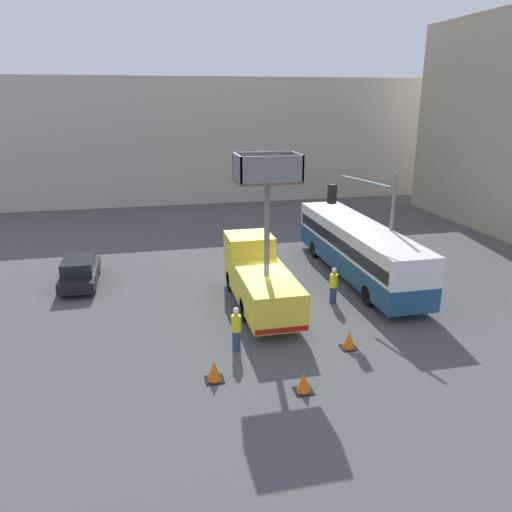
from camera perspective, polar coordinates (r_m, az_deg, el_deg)
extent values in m
plane|color=#4C4C4F|center=(23.27, 3.01, -6.16)|extent=(120.00, 120.00, 0.00)
cube|color=#BCB2A3|center=(50.88, -6.22, 13.26)|extent=(44.00, 10.00, 11.15)
cube|color=yellow|center=(25.19, -0.79, -0.19)|extent=(2.25, 2.21, 2.42)
cube|color=yellow|center=(21.95, 1.21, -4.14)|extent=(2.25, 5.15, 1.55)
cube|color=red|center=(19.98, 2.96, -8.44)|extent=(2.20, 0.10, 0.24)
cylinder|color=black|center=(25.39, -2.93, -2.83)|extent=(0.30, 1.03, 1.03)
cylinder|color=black|center=(25.77, 1.34, -2.50)|extent=(0.30, 1.03, 1.03)
cylinder|color=black|center=(22.04, -1.28, -6.10)|extent=(0.30, 1.03, 1.03)
cylinder|color=black|center=(22.47, 3.62, -5.65)|extent=(0.30, 1.03, 1.03)
cylinder|color=slate|center=(21.07, 1.26, 2.97)|extent=(0.24, 0.24, 4.07)
cube|color=brown|center=(20.64, 1.30, 8.58)|extent=(2.57, 1.75, 0.10)
cube|color=slate|center=(20.30, -2.16, 10.06)|extent=(0.08, 1.75, 1.05)
cube|color=slate|center=(20.89, 4.68, 10.23)|extent=(0.08, 1.75, 1.05)
cube|color=slate|center=(21.37, 0.76, 10.45)|extent=(2.57, 0.08, 1.05)
cube|color=slate|center=(19.76, 1.90, 9.85)|extent=(2.57, 0.08, 1.05)
cube|color=navy|center=(27.71, 11.44, -0.38)|extent=(2.43, 12.39, 1.13)
cube|color=silver|center=(27.35, 11.59, 2.12)|extent=(2.43, 12.39, 1.38)
cube|color=black|center=(27.41, 11.57, 1.70)|extent=(2.45, 11.89, 0.61)
cylinder|color=black|center=(30.87, 6.72, 0.76)|extent=(0.30, 0.97, 0.97)
cylinder|color=black|center=(31.62, 10.36, 1.00)|extent=(0.30, 0.97, 0.97)
cylinder|color=black|center=(24.18, 12.70, -4.42)|extent=(0.30, 0.97, 0.97)
cylinder|color=black|center=(25.13, 17.11, -3.92)|extent=(0.30, 0.97, 0.97)
cylinder|color=slate|center=(26.41, 15.18, 2.86)|extent=(0.18, 0.18, 5.85)
cylinder|color=slate|center=(24.71, 12.35, 8.31)|extent=(0.98, 3.67, 0.13)
cube|color=black|center=(23.69, 8.69, 7.02)|extent=(0.38, 0.38, 0.90)
sphere|color=red|center=(23.64, 8.72, 7.61)|extent=(0.20, 0.20, 0.20)
cylinder|color=navy|center=(19.60, -2.25, -9.63)|extent=(0.32, 0.32, 0.82)
cylinder|color=yellow|center=(19.27, -2.28, -7.69)|extent=(0.38, 0.38, 0.65)
sphere|color=tan|center=(19.09, -2.30, -6.51)|extent=(0.22, 0.22, 0.22)
sphere|color=white|center=(19.05, -2.30, -6.23)|extent=(0.23, 0.23, 0.23)
cylinder|color=navy|center=(24.11, 8.80, -4.44)|extent=(0.32, 0.32, 0.81)
cylinder|color=yellow|center=(23.85, 8.88, -2.81)|extent=(0.38, 0.38, 0.64)
sphere|color=tan|center=(23.70, 8.93, -1.83)|extent=(0.22, 0.22, 0.22)
sphere|color=white|center=(23.67, 8.94, -1.61)|extent=(0.23, 0.23, 0.23)
cube|color=black|center=(17.37, 5.45, -15.10)|extent=(0.63, 0.63, 0.03)
cone|color=#F25B0F|center=(17.19, 5.49, -14.14)|extent=(0.50, 0.50, 0.71)
cube|color=black|center=(17.94, -4.77, -13.91)|extent=(0.65, 0.65, 0.03)
cone|color=#F25B0F|center=(17.76, -4.80, -12.93)|extent=(0.52, 0.52, 0.75)
cube|color=black|center=(20.24, 10.53, -10.26)|extent=(0.62, 0.62, 0.03)
cone|color=#F25B0F|center=(20.09, 10.58, -9.41)|extent=(0.50, 0.50, 0.71)
cube|color=black|center=(27.72, -19.45, -1.99)|extent=(1.74, 4.58, 0.55)
cube|color=black|center=(27.32, -19.63, -0.95)|extent=(1.53, 2.52, 0.67)
cylinder|color=black|center=(29.23, -20.58, -1.59)|extent=(0.22, 0.64, 0.64)
cylinder|color=black|center=(29.05, -17.66, -1.40)|extent=(0.22, 0.64, 0.64)
cylinder|color=black|center=(26.58, -21.32, -3.56)|extent=(0.22, 0.64, 0.64)
cylinder|color=black|center=(26.38, -18.11, -3.37)|extent=(0.22, 0.64, 0.64)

